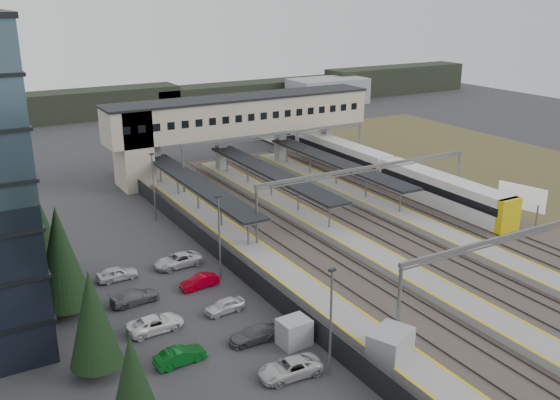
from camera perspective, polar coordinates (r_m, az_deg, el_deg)
ground at (r=55.05m, az=6.73°, el=-9.16°), size 220.00×220.00×0.00m
conifer_row at (r=41.22m, az=-15.47°, el=-12.20°), size 4.42×49.82×9.50m
car_park at (r=43.59m, az=-2.63°, el=-16.19°), size 10.71×44.79×1.29m
lampposts at (r=50.16m, az=-1.36°, el=-6.38°), size 0.50×53.25×8.07m
fence at (r=55.22m, az=-1.85°, el=-7.78°), size 0.08×90.00×2.00m
relay_cabin_near at (r=46.30m, az=10.04°, el=-13.17°), size 3.86×3.42×2.66m
relay_cabin_far at (r=48.07m, az=1.30°, el=-11.98°), size 2.38×2.02×2.10m
rail_corridor at (r=63.81m, az=10.83°, el=-5.07°), size 34.00×90.00×0.92m
canopies at (r=78.32m, az=-0.80°, el=2.53°), size 23.10×30.00×3.28m
footbridge at (r=90.70m, az=-5.10°, el=7.27°), size 40.40×6.40×11.20m
gantries at (r=62.15m, az=14.21°, el=-0.32°), size 28.40×62.28×7.17m
train at (r=94.30m, az=5.82°, el=4.08°), size 3.02×63.05×3.80m
billboard at (r=75.99m, az=21.21°, el=0.12°), size 1.62×5.46×4.70m
treeline_far at (r=143.32m, az=-7.81°, el=9.26°), size 170.00×19.00×7.00m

